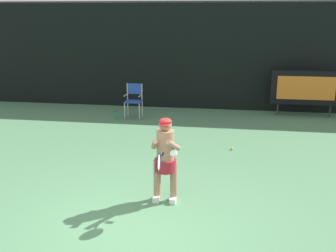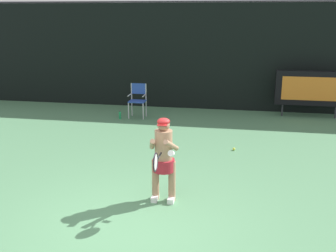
{
  "view_description": "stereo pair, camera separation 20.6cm",
  "coord_description": "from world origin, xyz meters",
  "px_view_note": "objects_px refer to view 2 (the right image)",
  "views": [
    {
      "loc": [
        1.45,
        -5.53,
        3.27
      ],
      "look_at": [
        0.21,
        2.31,
        1.05
      ],
      "focal_mm": 43.38,
      "sensor_mm": 36.0,
      "label": 1
    },
    {
      "loc": [
        1.65,
        -5.49,
        3.27
      ],
      "look_at": [
        0.21,
        2.31,
        1.05
      ],
      "focal_mm": 43.38,
      "sensor_mm": 36.0,
      "label": 2
    }
  ],
  "objects_px": {
    "umpire_chair": "(138,98)",
    "water_bottle": "(120,115)",
    "tennis_ball_spare": "(234,149)",
    "scoreboard": "(311,88)",
    "tennis_player": "(164,156)",
    "tennis_racket": "(156,162)"
  },
  "relations": [
    {
      "from": "umpire_chair",
      "to": "tennis_racket",
      "type": "distance_m",
      "value": 6.75
    },
    {
      "from": "tennis_player",
      "to": "tennis_ball_spare",
      "type": "relative_size",
      "value": 22.49
    },
    {
      "from": "scoreboard",
      "to": "umpire_chair",
      "type": "height_order",
      "value": "scoreboard"
    },
    {
      "from": "scoreboard",
      "to": "tennis_racket",
      "type": "bearing_deg",
      "value": -114.94
    },
    {
      "from": "water_bottle",
      "to": "tennis_racket",
      "type": "relative_size",
      "value": 0.44
    },
    {
      "from": "water_bottle",
      "to": "umpire_chair",
      "type": "bearing_deg",
      "value": 34.67
    },
    {
      "from": "tennis_ball_spare",
      "to": "water_bottle",
      "type": "bearing_deg",
      "value": 146.3
    },
    {
      "from": "umpire_chair",
      "to": "water_bottle",
      "type": "distance_m",
      "value": 0.79
    },
    {
      "from": "water_bottle",
      "to": "tennis_player",
      "type": "height_order",
      "value": "tennis_player"
    },
    {
      "from": "scoreboard",
      "to": "tennis_player",
      "type": "distance_m",
      "value": 7.6
    },
    {
      "from": "umpire_chair",
      "to": "water_bottle",
      "type": "xyz_separation_m",
      "value": [
        -0.5,
        -0.35,
        -0.5
      ]
    },
    {
      "from": "scoreboard",
      "to": "tennis_ball_spare",
      "type": "distance_m",
      "value": 4.49
    },
    {
      "from": "scoreboard",
      "to": "tennis_racket",
      "type": "height_order",
      "value": "scoreboard"
    },
    {
      "from": "water_bottle",
      "to": "tennis_player",
      "type": "bearing_deg",
      "value": -65.49
    },
    {
      "from": "umpire_chair",
      "to": "tennis_ball_spare",
      "type": "xyz_separation_m",
      "value": [
        3.15,
        -2.79,
        -0.58
      ]
    },
    {
      "from": "umpire_chair",
      "to": "water_bottle",
      "type": "relative_size",
      "value": 4.08
    },
    {
      "from": "scoreboard",
      "to": "water_bottle",
      "type": "bearing_deg",
      "value": -167.42
    },
    {
      "from": "tennis_player",
      "to": "water_bottle",
      "type": "bearing_deg",
      "value": 114.51
    },
    {
      "from": "umpire_chair",
      "to": "tennis_racket",
      "type": "relative_size",
      "value": 1.79
    },
    {
      "from": "umpire_chair",
      "to": "tennis_racket",
      "type": "height_order",
      "value": "tennis_racket"
    },
    {
      "from": "tennis_player",
      "to": "tennis_ball_spare",
      "type": "xyz_separation_m",
      "value": [
        1.18,
        3.0,
        -0.81
      ]
    },
    {
      "from": "tennis_player",
      "to": "tennis_ball_spare",
      "type": "bearing_deg",
      "value": 68.62
    }
  ]
}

